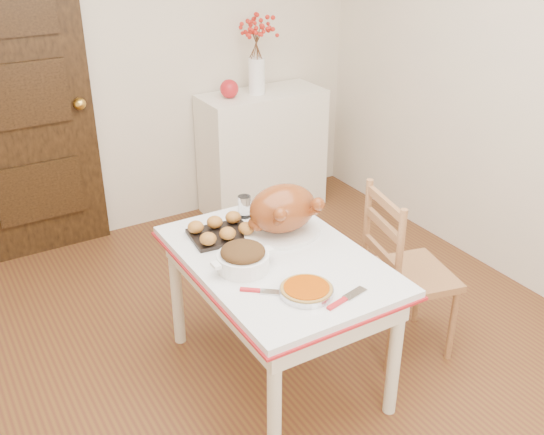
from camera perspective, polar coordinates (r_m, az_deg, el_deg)
floor at (r=3.33m, az=1.03°, el=-14.18°), size 3.50×4.00×0.00m
wall_back at (r=4.44m, az=-13.00°, el=14.03°), size 3.50×0.00×2.50m
door_back at (r=4.30m, az=-21.48°, el=9.44°), size 0.85×0.06×2.06m
sideboard at (r=4.82m, az=-0.88°, el=5.91°), size 0.92×0.41×0.92m
kitchen_table at (r=3.14m, az=0.47°, el=-8.99°), size 0.80×1.16×0.70m
chair_oak at (r=3.34m, az=12.31°, el=-4.77°), size 0.49×0.49×0.93m
berry_vase at (r=4.60m, az=-1.39°, el=14.29°), size 0.27×0.27×0.53m
apple at (r=4.54m, az=-3.87°, el=11.49°), size 0.13×0.13×0.13m
turkey_platter at (r=3.08m, az=0.97°, el=0.60°), size 0.45×0.39×0.26m
pumpkin_pie at (r=2.67m, az=3.13°, el=-6.48°), size 0.27×0.27×0.05m
stuffing_dish at (r=2.82m, az=-2.63°, el=-3.63°), size 0.33×0.27×0.12m
rolls_tray at (r=3.11m, az=-4.61°, el=-1.07°), size 0.32×0.26×0.08m
pie_server at (r=2.66m, az=6.72°, el=-7.20°), size 0.24×0.11×0.01m
carving_knife at (r=2.69m, az=-0.35°, el=-6.66°), size 0.23×0.20×0.01m
drinking_glass at (r=3.29m, az=-2.50°, el=1.00°), size 0.07×0.07×0.12m
shaker_pair at (r=3.34m, az=0.56°, el=1.32°), size 0.11×0.06×0.10m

